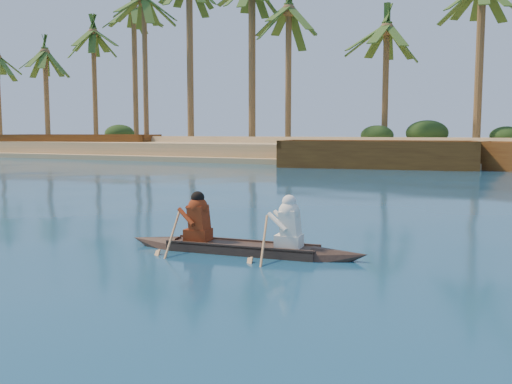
% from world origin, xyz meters
% --- Properties ---
extents(ground, '(160.00, 160.00, 0.00)m').
position_xyz_m(ground, '(0.00, 0.00, 0.00)').
color(ground, navy).
rests_on(ground, ground).
extents(sandy_embankment, '(150.00, 51.00, 1.50)m').
position_xyz_m(sandy_embankment, '(0.00, 46.89, 0.53)').
color(sandy_embankment, '#E0AF7E').
rests_on(sandy_embankment, ground).
extents(palm_grove, '(110.00, 14.00, 16.00)m').
position_xyz_m(palm_grove, '(0.00, 35.00, 8.00)').
color(palm_grove, '#2F571E').
rests_on(palm_grove, ground).
extents(shrub_cluster, '(100.00, 6.00, 2.40)m').
position_xyz_m(shrub_cluster, '(0.00, 31.50, 1.20)').
color(shrub_cluster, '#1B3814').
rests_on(shrub_cluster, ground).
extents(canoe, '(4.63, 0.94, 1.27)m').
position_xyz_m(canoe, '(8.00, -3.37, 0.24)').
color(canoe, '#3E2C22').
rests_on(canoe, ground).
extents(barge_left, '(14.10, 7.41, 2.24)m').
position_xyz_m(barge_left, '(-22.41, 27.00, 0.78)').
color(barge_left, brown).
rests_on(barge_left, ground).
extents(barge_mid, '(11.96, 5.36, 1.92)m').
position_xyz_m(barge_mid, '(4.86, 22.00, 0.67)').
color(barge_mid, brown).
rests_on(barge_mid, ground).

